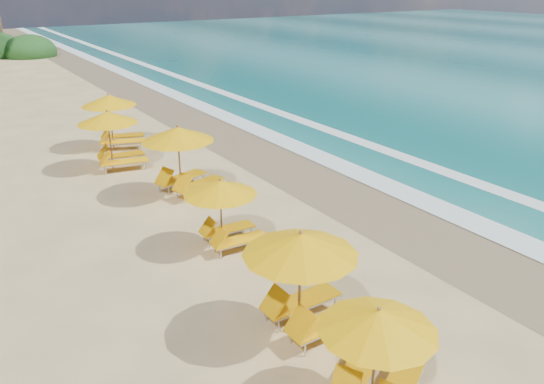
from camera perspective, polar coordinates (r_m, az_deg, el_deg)
ground at (r=16.27m, az=-0.00°, el=-3.92°), size 160.00×160.00×0.00m
wet_sand at (r=18.55m, az=10.43°, el=-0.91°), size 4.00×160.00×0.01m
surf_foam at (r=20.39m, az=16.02°, el=0.77°), size 4.00×160.00×0.01m
station_1 at (r=9.75m, az=11.36°, el=-16.03°), size 2.78×2.78×2.09m
station_2 at (r=11.21m, az=3.79°, el=-8.85°), size 2.63×2.43×2.45m
station_3 at (r=14.79m, az=-4.95°, el=-1.78°), size 2.34×2.18×2.09m
station_4 at (r=18.67m, az=-9.51°, el=3.94°), size 3.17×3.08×2.53m
station_5 at (r=21.95m, az=-16.60°, el=5.83°), size 2.86×2.72×2.39m
station_6 at (r=24.81m, az=-16.55°, el=7.71°), size 3.13×3.07×2.44m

